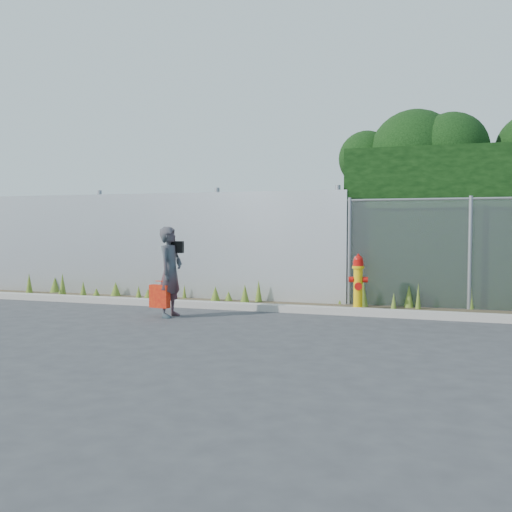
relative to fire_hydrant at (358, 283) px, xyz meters
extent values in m
plane|color=#363638|center=(-1.31, -2.36, -0.49)|extent=(80.00, 80.00, 0.00)
cube|color=#A39C93|center=(-1.31, -0.56, -0.43)|extent=(16.00, 0.22, 0.12)
cube|color=#433726|center=(-1.31, 0.04, -0.49)|extent=(16.00, 1.20, 0.01)
cone|color=#4A691F|center=(-2.63, 0.42, -0.39)|extent=(0.17, 0.17, 0.20)
cone|color=#4A691F|center=(-6.88, 0.58, -0.32)|extent=(0.23, 0.23, 0.35)
cone|color=#4A691F|center=(-6.16, -0.12, -0.23)|extent=(0.17, 0.17, 0.52)
cone|color=#4A691F|center=(-5.23, 0.45, -0.34)|extent=(0.22, 0.22, 0.31)
cone|color=#4A691F|center=(-2.20, 0.17, -0.30)|extent=(0.19, 0.19, 0.38)
cone|color=#4A691F|center=(-7.34, 0.29, -0.27)|extent=(0.15, 0.15, 0.45)
cone|color=#4A691F|center=(-5.40, -0.02, -0.39)|extent=(0.20, 0.20, 0.21)
cone|color=#4A691F|center=(-5.55, -0.26, -0.30)|extent=(0.17, 0.17, 0.38)
cone|color=#4A691F|center=(-0.43, 0.64, -0.31)|extent=(0.10, 0.10, 0.37)
cone|color=#4A691F|center=(-2.01, 0.45, -0.27)|extent=(0.15, 0.15, 0.44)
cone|color=#4A691F|center=(1.93, 0.65, -0.28)|extent=(0.09, 0.09, 0.42)
cone|color=#4A691F|center=(0.85, 0.56, -0.28)|extent=(0.18, 0.18, 0.42)
cone|color=#4A691F|center=(0.64, -0.17, -0.32)|extent=(0.12, 0.12, 0.35)
cone|color=#4A691F|center=(-4.23, -0.33, -0.33)|extent=(0.16, 0.16, 0.33)
cone|color=#4A691F|center=(-2.87, 0.29, -0.34)|extent=(0.20, 0.20, 0.31)
cone|color=#4A691F|center=(-4.27, 0.11, -0.38)|extent=(0.20, 0.20, 0.23)
cone|color=#4A691F|center=(0.04, 0.42, -0.25)|extent=(0.18, 0.18, 0.48)
cone|color=#4A691F|center=(-6.03, -0.37, -0.39)|extent=(0.15, 0.15, 0.21)
cone|color=#4A691F|center=(-3.64, 0.51, -0.34)|extent=(0.09, 0.09, 0.30)
cone|color=#4A691F|center=(1.03, 0.40, -0.25)|extent=(0.10, 0.10, 0.48)
cube|color=silver|center=(-4.56, 0.64, 0.61)|extent=(8.50, 0.08, 2.20)
cylinder|color=gray|center=(-5.81, 0.76, 0.66)|extent=(0.10, 0.10, 2.30)
cylinder|color=gray|center=(-3.01, 0.76, 0.66)|extent=(0.10, 0.10, 2.30)
cylinder|color=gray|center=(-0.51, 0.76, 0.66)|extent=(0.10, 0.10, 2.30)
cylinder|color=gray|center=(-0.26, 0.64, 0.53)|extent=(0.07, 0.07, 2.05)
cylinder|color=gray|center=(1.89, 0.64, 0.53)|extent=(0.07, 0.07, 2.05)
sphere|color=black|center=(-0.10, 1.89, 2.42)|extent=(1.16, 1.16, 1.16)
sphere|color=black|center=(0.87, 1.77, 2.44)|extent=(1.83, 1.83, 1.83)
sphere|color=black|center=(1.56, 1.57, 2.50)|extent=(1.44, 1.44, 1.44)
sphere|color=black|center=(2.57, 1.78, 1.94)|extent=(1.36, 1.36, 1.36)
cylinder|color=#DEB20B|center=(0.00, 0.01, -0.47)|extent=(0.25, 0.25, 0.05)
cylinder|color=#DEB20B|center=(0.00, 0.01, -0.11)|extent=(0.16, 0.16, 0.76)
cylinder|color=#DEB20B|center=(0.00, 0.01, 0.29)|extent=(0.21, 0.21, 0.04)
cylinder|color=#B20F0A|center=(0.00, 0.01, 0.35)|extent=(0.19, 0.19, 0.09)
sphere|color=#B20F0A|center=(0.00, 0.01, 0.41)|extent=(0.17, 0.17, 0.17)
cylinder|color=#B20F0A|center=(0.00, 0.01, 0.50)|extent=(0.04, 0.04, 0.04)
cylinder|color=#B20F0A|center=(-0.13, 0.01, 0.06)|extent=(0.09, 0.10, 0.10)
cylinder|color=#B20F0A|center=(0.13, 0.01, 0.06)|extent=(0.09, 0.10, 0.10)
cylinder|color=#B20F0A|center=(0.00, -0.12, -0.04)|extent=(0.13, 0.11, 0.13)
imported|color=#0F5C62|center=(-2.87, -1.67, 0.26)|extent=(0.38, 0.56, 1.50)
cube|color=#AB0D09|center=(-2.99, -1.83, -0.14)|extent=(0.34, 0.13, 0.38)
cylinder|color=#AB0D09|center=(-2.99, -1.83, 0.12)|extent=(0.16, 0.01, 0.01)
cube|color=black|center=(-2.84, -1.54, 0.67)|extent=(0.26, 0.11, 0.20)
camera|label=1|loc=(1.39, -10.20, 1.02)|focal=40.00mm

